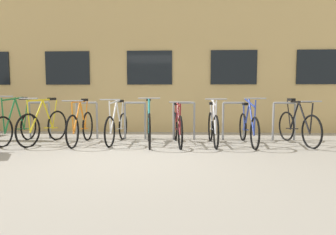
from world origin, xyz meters
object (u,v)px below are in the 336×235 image
object	(u,v)px
bicycle_black	(298,127)
bicycle_orange	(81,126)
bicycle_white	(117,126)
bicycle_teal	(149,126)
bicycle_yellow	(44,126)
bicycle_blue	(248,127)
bicycle_maroon	(178,127)
bicycle_silver	(213,127)
bicycle_green	(17,126)

from	to	relation	value
bicycle_black	bicycle_orange	bearing A→B (deg)	-177.76
bicycle_white	bicycle_orange	xyz separation A→B (m)	(-0.78, -0.16, 0.01)
bicycle_teal	bicycle_yellow	bearing A→B (deg)	179.18
bicycle_blue	bicycle_yellow	bearing A→B (deg)	-179.50
bicycle_black	bicycle_teal	bearing A→B (deg)	-176.67
bicycle_maroon	bicycle_blue	size ratio (longest dim) A/B	1.01
bicycle_maroon	bicycle_black	size ratio (longest dim) A/B	1.04
bicycle_silver	bicycle_orange	xyz separation A→B (m)	(-2.95, -0.04, 0.00)
bicycle_black	bicycle_teal	distance (m)	3.32
bicycle_orange	bicycle_green	xyz separation A→B (m)	(-1.49, 0.04, -0.01)
bicycle_orange	bicycle_yellow	size ratio (longest dim) A/B	0.99
bicycle_maroon	bicycle_yellow	size ratio (longest dim) A/B	1.05
bicycle_yellow	bicycle_green	bearing A→B (deg)	179.31
bicycle_white	bicycle_orange	world-z (taller)	same
bicycle_blue	bicycle_orange	xyz separation A→B (m)	(-3.73, -0.07, 0.01)
bicycle_silver	bicycle_black	xyz separation A→B (m)	(1.90, 0.15, 0.01)
bicycle_blue	bicycle_orange	distance (m)	3.73
bicycle_teal	bicycle_white	bearing A→B (deg)	167.73
bicycle_silver	bicycle_yellow	bearing A→B (deg)	-179.86
bicycle_white	bicycle_yellow	xyz separation A→B (m)	(-1.64, -0.13, 0.02)
bicycle_maroon	bicycle_silver	size ratio (longest dim) A/B	1.07
bicycle_yellow	bicycle_black	bearing A→B (deg)	1.59
bicycle_maroon	bicycle_black	world-z (taller)	bicycle_black
bicycle_teal	bicycle_maroon	bearing A→B (deg)	3.65
bicycle_teal	bicycle_blue	bearing A→B (deg)	1.94
bicycle_white	bicycle_black	distance (m)	4.07
bicycle_white	bicycle_black	bearing A→B (deg)	0.41
bicycle_yellow	bicycle_black	world-z (taller)	bicycle_yellow
bicycle_blue	bicycle_green	world-z (taller)	bicycle_green
bicycle_orange	bicycle_green	size ratio (longest dim) A/B	1.04
bicycle_blue	bicycle_black	xyz separation A→B (m)	(1.12, 0.12, 0.01)
bicycle_yellow	bicycle_teal	size ratio (longest dim) A/B	0.97
bicycle_maroon	bicycle_blue	xyz separation A→B (m)	(1.56, 0.03, -0.00)
bicycle_white	bicycle_teal	bearing A→B (deg)	-12.27
bicycle_black	bicycle_maroon	bearing A→B (deg)	-176.75
bicycle_silver	bicycle_green	size ratio (longest dim) A/B	1.03
bicycle_yellow	bicycle_maroon	bearing A→B (deg)	0.12
bicycle_green	bicycle_teal	bearing A→B (deg)	-0.79
bicycle_silver	bicycle_blue	size ratio (longest dim) A/B	0.94
bicycle_blue	bicycle_teal	size ratio (longest dim) A/B	1.01
bicycle_silver	bicycle_yellow	distance (m)	3.81
bicycle_orange	bicycle_green	world-z (taller)	bicycle_green
bicycle_white	bicycle_yellow	bearing A→B (deg)	-175.49
bicycle_silver	bicycle_orange	world-z (taller)	bicycle_silver
bicycle_white	bicycle_maroon	bearing A→B (deg)	-5.08
bicycle_white	bicycle_blue	world-z (taller)	bicycle_blue
bicycle_silver	bicycle_blue	bearing A→B (deg)	2.28
bicycle_silver	bicycle_yellow	size ratio (longest dim) A/B	0.98
bicycle_orange	bicycle_yellow	bearing A→B (deg)	177.92
bicycle_silver	bicycle_green	xyz separation A→B (m)	(-4.44, -0.00, -0.00)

